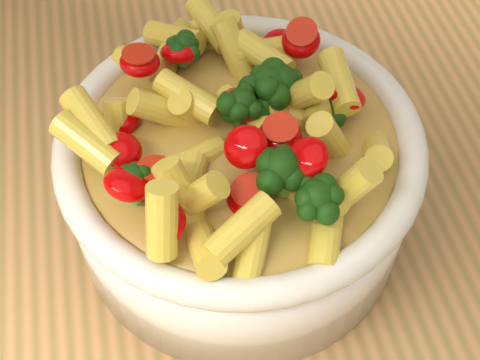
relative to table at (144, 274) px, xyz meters
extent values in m
cube|color=#B3804D|center=(0.00, 0.00, 0.08)|extent=(1.20, 0.80, 0.04)
cylinder|color=#B3804D|center=(0.55, 0.35, -0.37)|extent=(0.05, 0.05, 0.86)
cylinder|color=white|center=(0.08, -0.03, 0.15)|extent=(0.22, 0.22, 0.09)
ellipsoid|color=white|center=(0.08, -0.03, 0.12)|extent=(0.20, 0.20, 0.03)
torus|color=white|center=(0.08, -0.03, 0.19)|extent=(0.23, 0.23, 0.02)
ellipsoid|color=gold|center=(0.08, -0.03, 0.19)|extent=(0.19, 0.19, 0.02)
camera|label=1|loc=(0.02, -0.29, 0.50)|focal=50.00mm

